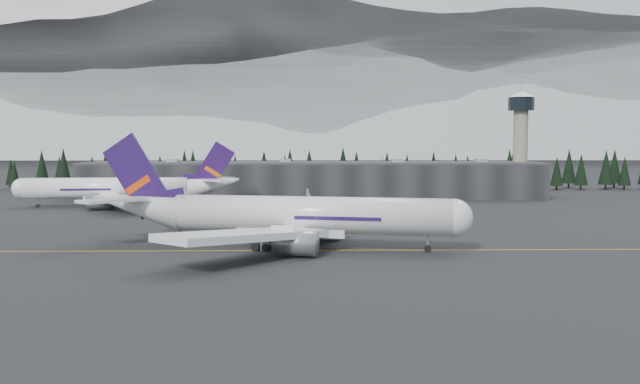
{
  "coord_description": "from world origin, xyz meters",
  "views": [
    {
      "loc": [
        -3.37,
        -128.23,
        19.04
      ],
      "look_at": [
        0.0,
        20.0,
        9.0
      ],
      "focal_mm": 40.0,
      "sensor_mm": 36.0,
      "label": 1
    }
  ],
  "objects_px": {
    "terminal": "(313,180)",
    "jet_parked": "(126,188)",
    "gse_vehicle_b": "(308,200)",
    "gse_vehicle_a": "(166,202)",
    "control_tower": "(521,132)",
    "jet_main": "(277,215)"
  },
  "relations": [
    {
      "from": "gse_vehicle_b",
      "to": "terminal",
      "type": "bearing_deg",
      "value": 174.99
    },
    {
      "from": "control_tower",
      "to": "jet_main",
      "type": "relative_size",
      "value": 0.53
    },
    {
      "from": "jet_main",
      "to": "jet_parked",
      "type": "relative_size",
      "value": 1.05
    },
    {
      "from": "jet_main",
      "to": "gse_vehicle_b",
      "type": "distance_m",
      "value": 103.1
    },
    {
      "from": "terminal",
      "to": "gse_vehicle_b",
      "type": "bearing_deg",
      "value": -95.44
    },
    {
      "from": "gse_vehicle_a",
      "to": "jet_parked",
      "type": "bearing_deg",
      "value": -155.81
    },
    {
      "from": "gse_vehicle_b",
      "to": "control_tower",
      "type": "bearing_deg",
      "value": 107.0
    },
    {
      "from": "control_tower",
      "to": "jet_parked",
      "type": "distance_m",
      "value": 139.28
    },
    {
      "from": "jet_parked",
      "to": "gse_vehicle_b",
      "type": "relative_size",
      "value": 15.62
    },
    {
      "from": "terminal",
      "to": "gse_vehicle_b",
      "type": "relative_size",
      "value": 36.94
    },
    {
      "from": "jet_parked",
      "to": "gse_vehicle_b",
      "type": "height_order",
      "value": "jet_parked"
    },
    {
      "from": "control_tower",
      "to": "jet_main",
      "type": "bearing_deg",
      "value": -123.55
    },
    {
      "from": "terminal",
      "to": "control_tower",
      "type": "relative_size",
      "value": 4.24
    },
    {
      "from": "jet_parked",
      "to": "gse_vehicle_b",
      "type": "bearing_deg",
      "value": -166.62
    },
    {
      "from": "jet_parked",
      "to": "gse_vehicle_a",
      "type": "xyz_separation_m",
      "value": [
        9.69,
        11.44,
        -4.9
      ]
    },
    {
      "from": "terminal",
      "to": "jet_parked",
      "type": "height_order",
      "value": "jet_parked"
    },
    {
      "from": "terminal",
      "to": "gse_vehicle_a",
      "type": "height_order",
      "value": "terminal"
    },
    {
      "from": "control_tower",
      "to": "gse_vehicle_a",
      "type": "bearing_deg",
      "value": -166.43
    },
    {
      "from": "jet_main",
      "to": "control_tower",
      "type": "bearing_deg",
      "value": 69.84
    },
    {
      "from": "jet_parked",
      "to": "gse_vehicle_b",
      "type": "xyz_separation_m",
      "value": [
        55.04,
        18.06,
        -4.87
      ]
    },
    {
      "from": "gse_vehicle_a",
      "to": "jet_main",
      "type": "bearing_deg",
      "value": -93.5
    },
    {
      "from": "gse_vehicle_a",
      "to": "gse_vehicle_b",
      "type": "xyz_separation_m",
      "value": [
        45.35,
        6.62,
        0.03
      ]
    }
  ]
}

